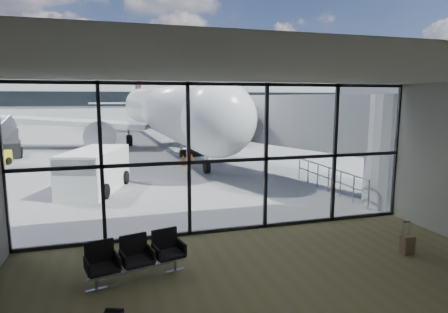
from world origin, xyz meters
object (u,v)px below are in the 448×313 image
suitcase (408,245)px  belt_loader (9,148)px  service_van (94,170)px  airliner (160,110)px  seating_row (136,255)px

suitcase → belt_loader: bearing=126.2°
service_van → belt_loader: size_ratio=1.10×
belt_loader → service_van: bearing=-74.2°
suitcase → service_van: 12.46m
airliner → belt_loader: (-11.11, -4.86, -2.38)m
airliner → service_van: (-4.85, -17.10, -2.05)m
suitcase → belt_loader: (-14.45, 21.61, 0.35)m
belt_loader → airliner: bearing=12.3°
seating_row → suitcase: 6.91m
suitcase → belt_loader: belt_loader is taller
suitcase → airliner: (-3.34, 26.47, 2.73)m
seating_row → suitcase: size_ratio=2.58×
service_van → belt_loader: 13.75m
airliner → belt_loader: size_ratio=9.20×
airliner → belt_loader: bearing=-159.5°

